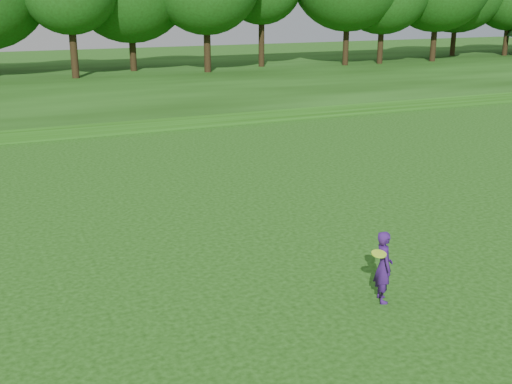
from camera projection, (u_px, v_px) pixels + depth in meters
name	position (u px, v px, depth m)	size (l,w,h in m)	color
ground	(399.00, 314.00, 12.38)	(140.00, 140.00, 0.00)	#183E0B
berm	(89.00, 86.00, 42.04)	(130.00, 30.00, 0.60)	#183E0B
walking_path	(142.00, 128.00, 29.87)	(130.00, 1.60, 0.04)	gray
woman	(384.00, 266.00, 12.71)	(0.66, 0.64, 1.48)	#391665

